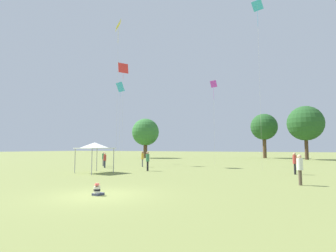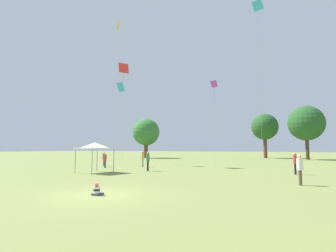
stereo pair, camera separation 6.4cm
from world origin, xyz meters
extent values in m
plane|color=olive|center=(0.00, 0.00, 0.00)|extent=(300.00, 300.00, 0.00)
cube|color=#383D56|center=(-0.05, -0.01, 0.05)|extent=(0.39, 0.48, 0.10)
cylinder|color=silver|center=(-0.06, -0.09, 0.25)|extent=(0.31, 0.31, 0.31)
cylinder|color=black|center=(-0.06, -0.09, 0.25)|extent=(0.32, 0.32, 0.09)
sphere|color=#A37556|center=(-0.06, -0.09, 0.48)|extent=(0.17, 0.17, 0.17)
cylinder|color=#E0665B|center=(-0.06, -0.09, 0.49)|extent=(0.30, 0.30, 0.01)
cylinder|color=#E0665B|center=(-0.06, -0.09, 0.52)|extent=(0.18, 0.18, 0.08)
cylinder|color=#282D42|center=(-10.89, 13.54, 0.40)|extent=(0.23, 0.23, 0.80)
cylinder|color=#B23833|center=(-10.89, 13.54, 1.12)|extent=(0.42, 0.42, 0.64)
sphere|color=tan|center=(-10.89, 13.54, 1.53)|extent=(0.22, 0.22, 0.22)
cylinder|color=brown|center=(8.52, 7.80, 0.44)|extent=(0.21, 0.21, 0.89)
cylinder|color=silver|center=(8.52, 7.80, 1.24)|extent=(0.38, 0.38, 0.70)
sphere|color=#DBAD89|center=(8.52, 7.80, 1.69)|extent=(0.24, 0.24, 0.24)
cylinder|color=black|center=(8.22, 14.68, 0.45)|extent=(0.23, 0.23, 0.89)
cylinder|color=#B23833|center=(8.22, 14.68, 1.24)|extent=(0.42, 0.42, 0.71)
sphere|color=tan|center=(8.22, 14.68, 1.70)|extent=(0.24, 0.24, 0.24)
cylinder|color=slate|center=(-12.90, 15.70, 0.42)|extent=(0.22, 0.22, 0.84)
cylinder|color=#387A51|center=(-12.90, 15.70, 1.17)|extent=(0.40, 0.40, 0.66)
sphere|color=#DBAD89|center=(-12.90, 15.70, 1.60)|extent=(0.23, 0.23, 0.23)
cylinder|color=slate|center=(-7.80, 16.50, 0.44)|extent=(0.20, 0.20, 0.88)
cylinder|color=gold|center=(-7.80, 16.50, 1.24)|extent=(0.37, 0.37, 0.70)
sphere|color=#A37556|center=(-7.80, 16.50, 1.69)|extent=(0.24, 0.24, 0.24)
cylinder|color=black|center=(-4.56, 12.18, 0.45)|extent=(0.25, 0.25, 0.91)
cylinder|color=#387A51|center=(-4.56, 12.18, 1.27)|extent=(0.45, 0.45, 0.72)
sphere|color=tan|center=(-4.56, 12.18, 1.73)|extent=(0.25, 0.25, 0.25)
cube|color=white|center=(-7.84, 8.44, 2.18)|extent=(3.07, 3.07, 0.08)
cone|color=white|center=(-7.84, 8.44, 2.46)|extent=(2.91, 2.91, 0.47)
cylinder|color=#99999E|center=(-8.78, 9.82, 1.07)|extent=(0.07, 0.07, 2.14)
cylinder|color=#99999E|center=(-6.46, 9.38, 1.07)|extent=(0.07, 0.07, 2.14)
cylinder|color=#99999E|center=(-9.22, 7.49, 1.07)|extent=(0.07, 0.07, 2.14)
cylinder|color=#99999E|center=(-6.89, 7.06, 1.07)|extent=(0.07, 0.07, 2.14)
cube|color=#B738C6|center=(-1.04, 23.05, 10.56)|extent=(0.96, 0.61, 0.82)
cylinder|color=#B738C6|center=(-1.04, 23.05, 9.36)|extent=(0.02, 0.02, 1.78)
cylinder|color=#BCB7A8|center=(-1.04, 23.05, 5.28)|extent=(0.01, 0.01, 10.56)
cube|color=#339EDB|center=(5.36, 17.00, 16.61)|extent=(1.17, 0.95, 0.78)
cylinder|color=#339EDB|center=(5.36, 17.00, 15.32)|extent=(0.02, 0.02, 1.88)
cylinder|color=#BCB7A8|center=(5.36, 17.00, 8.31)|extent=(0.01, 0.01, 16.60)
cube|color=#339EDB|center=(-15.20, 21.99, 11.40)|extent=(1.55, 1.01, 1.30)
cylinder|color=#339EDB|center=(-15.20, 21.99, 10.40)|extent=(0.02, 0.02, 1.01)
cylinder|color=#BCB7A8|center=(-15.20, 21.99, 5.70)|extent=(0.01, 0.01, 11.40)
cube|color=red|center=(-12.53, 19.01, 13.12)|extent=(1.00, 1.35, 1.41)
cylinder|color=red|center=(-12.53, 19.01, 12.14)|extent=(0.02, 0.02, 0.97)
cylinder|color=#BCB7A8|center=(-12.53, 19.01, 6.56)|extent=(0.01, 0.01, 13.12)
cube|color=yellow|center=(-12.55, 17.77, 18.66)|extent=(1.38, 1.44, 1.24)
cylinder|color=yellow|center=(-12.55, 17.77, 17.21)|extent=(0.02, 0.02, 1.94)
cylinder|color=#BCB7A8|center=(-12.55, 17.77, 9.33)|extent=(0.01, 0.01, 18.66)
cylinder|color=#473323|center=(10.14, 46.67, 2.56)|extent=(0.65, 0.65, 5.12)
sphere|color=#235123|center=(10.14, 46.67, 6.95)|extent=(6.65, 6.65, 6.65)
cylinder|color=brown|center=(2.09, 51.79, 2.66)|extent=(0.79, 0.79, 5.33)
sphere|color=#235123|center=(2.09, 51.79, 6.93)|extent=(5.81, 5.81, 5.81)
cylinder|color=brown|center=(-21.80, 40.47, 2.06)|extent=(0.85, 0.85, 4.13)
sphere|color=#337033|center=(-21.80, 40.47, 5.78)|extent=(6.00, 6.00, 6.00)
camera|label=1|loc=(8.37, -9.78, 2.20)|focal=28.00mm
camera|label=2|loc=(8.42, -9.75, 2.20)|focal=28.00mm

